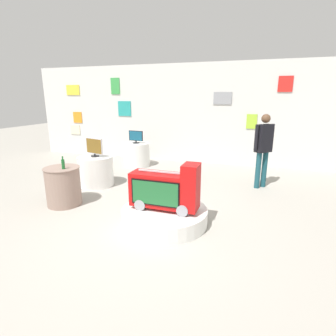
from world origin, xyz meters
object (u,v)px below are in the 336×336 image
side_table_round (63,186)px  shopper_browsing_near_truck (263,146)px  novelty_firetruck_tv (166,190)px  display_pedestal_center_rear (96,171)px  display_pedestal_left_rear (136,155)px  tv_on_center_rear (94,147)px  tv_on_left_rear (136,137)px  main_display_pedestal (164,216)px  bottle_on_side_table (63,164)px

side_table_round → shopper_browsing_near_truck: 4.43m
novelty_firetruck_tv → display_pedestal_center_rear: bearing=147.5°
display_pedestal_left_rear → shopper_browsing_near_truck: 3.84m
display_pedestal_left_rear → tv_on_center_rear: tv_on_center_rear is taller
tv_on_left_rear → display_pedestal_center_rear: size_ratio=0.57×
main_display_pedestal → bottle_on_side_table: bottle_on_side_table is taller
novelty_firetruck_tv → side_table_round: (-2.19, 0.19, -0.21)m
novelty_firetruck_tv → shopper_browsing_near_truck: shopper_browsing_near_truck is taller
main_display_pedestal → shopper_browsing_near_truck: 3.06m
display_pedestal_left_rear → side_table_round: bearing=-91.5°
tv_on_center_rear → shopper_browsing_near_truck: bearing=15.7°
tv_on_center_rear → side_table_round: (0.05, -1.23, -0.56)m
display_pedestal_left_rear → tv_on_center_rear: size_ratio=1.57×
display_pedestal_center_rear → bottle_on_side_table: bearing=-83.0°
tv_on_left_rear → tv_on_center_rear: bearing=-93.8°
display_pedestal_left_rear → tv_on_left_rear: 0.56m
display_pedestal_left_rear → shopper_browsing_near_truck: (3.65, -1.00, 0.65)m
novelty_firetruck_tv → main_display_pedestal: bearing=162.3°
display_pedestal_left_rear → bottle_on_side_table: 3.40m
main_display_pedestal → tv_on_center_rear: size_ratio=2.75×
main_display_pedestal → bottle_on_side_table: size_ratio=5.86×
tv_on_left_rear → display_pedestal_center_rear: bearing=-93.8°
tv_on_center_rear → side_table_round: bearing=-87.8°
tv_on_center_rear → bottle_on_side_table: 1.31m
display_pedestal_left_rear → tv_on_center_rear: 2.15m
main_display_pedestal → bottle_on_side_table: 2.18m
main_display_pedestal → display_pedestal_left_rear: display_pedestal_left_rear is taller
display_pedestal_center_rear → bottle_on_side_table: (0.16, -1.30, 0.50)m
display_pedestal_center_rear → shopper_browsing_near_truck: bearing=15.7°
novelty_firetruck_tv → side_table_round: size_ratio=1.49×
display_pedestal_left_rear → shopper_browsing_near_truck: size_ratio=0.48×
side_table_round → tv_on_left_rear: bearing=88.5°
bottle_on_side_table → shopper_browsing_near_truck: (3.63, 2.36, 0.15)m
main_display_pedestal → shopper_browsing_near_truck: size_ratio=0.84×
novelty_firetruck_tv → side_table_round: novelty_firetruck_tv is taller
bottle_on_side_table → shopper_browsing_near_truck: 4.33m
main_display_pedestal → display_pedestal_center_rear: (-2.21, 1.41, 0.23)m
side_table_round → display_pedestal_center_rear: bearing=92.2°
shopper_browsing_near_truck → bottle_on_side_table: bearing=-146.9°
display_pedestal_left_rear → tv_on_left_rear: bearing=-83.7°
tv_on_center_rear → bottle_on_side_table: (0.16, -1.30, -0.09)m
tv_on_center_rear → side_table_round: size_ratio=0.69×
tv_on_center_rear → bottle_on_side_table: bearing=-83.1°
novelty_firetruck_tv → shopper_browsing_near_truck: (1.55, 2.48, 0.41)m
novelty_firetruck_tv → tv_on_left_rear: 4.07m
side_table_round → shopper_browsing_near_truck: (3.74, 2.29, 0.62)m
novelty_firetruck_tv → tv_on_left_rear: size_ratio=2.42×
tv_on_center_rear → novelty_firetruck_tv: bearing=-32.4°
bottle_on_side_table → display_pedestal_left_rear: bearing=90.4°
tv_on_left_rear → bottle_on_side_table: size_ratio=1.91×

